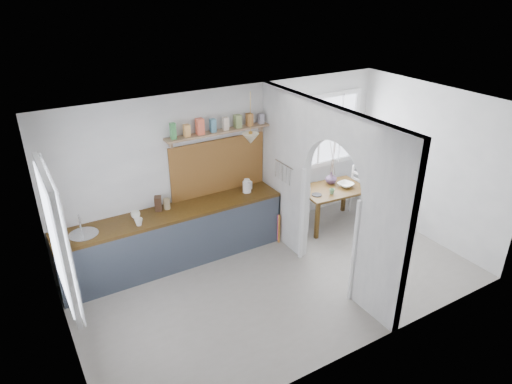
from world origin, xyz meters
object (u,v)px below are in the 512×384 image
chair_left (294,211)px  dining_table (331,206)px  kettle (247,186)px  vase (331,178)px  chair_right (366,190)px

chair_left → dining_table: bearing=68.6°
kettle → vase: (1.68, -0.11, -0.20)m
kettle → dining_table: bearing=3.4°
chair_left → chair_right: bearing=72.2°
chair_right → kettle: 2.49m
chair_left → vase: size_ratio=4.08×
chair_left → kettle: (-0.80, 0.22, 0.58)m
dining_table → chair_left: chair_left is taller
kettle → vase: bearing=10.6°
chair_left → vase: (0.88, 0.11, 0.38)m
chair_right → kettle: size_ratio=4.21×
chair_right → vase: (-0.73, 0.18, 0.34)m
kettle → chair_left: bearing=-0.8°
chair_left → vase: vase is taller
chair_right → vase: 0.82m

